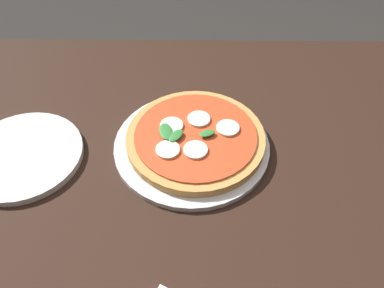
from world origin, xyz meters
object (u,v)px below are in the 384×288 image
dining_table (195,194)px  serving_tray (192,145)px  pizza (194,138)px  plate_white (23,155)px

dining_table → serving_tray: serving_tray is taller
dining_table → serving_tray: size_ratio=4.27×
serving_tray → pizza: pizza is taller
pizza → plate_white: 0.34m
dining_table → pizza: 0.13m
dining_table → plate_white: (-0.34, 0.01, 0.11)m
serving_tray → plate_white: (-0.33, -0.03, 0.00)m
serving_tray → plate_white: 0.33m
serving_tray → pizza: (0.00, 0.00, 0.02)m
plate_white → pizza: bearing=6.2°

